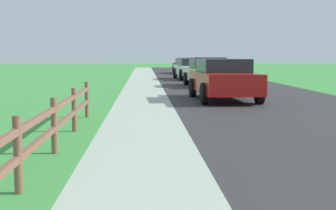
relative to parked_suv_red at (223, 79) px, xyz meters
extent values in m
plane|color=#3E9141|center=(-2.01, 8.33, -0.80)|extent=(120.00, 120.00, 0.00)
cube|color=#2F2F2F|center=(1.49, 10.33, -0.80)|extent=(7.00, 66.00, 0.01)
cube|color=#A5B4A1|center=(-5.01, 10.33, -0.80)|extent=(6.00, 66.00, 0.01)
cube|color=#3E9141|center=(-6.51, 10.33, -0.79)|extent=(5.00, 66.00, 0.00)
cylinder|color=brown|center=(-4.52, -11.63, -0.31)|extent=(0.11, 0.11, 0.97)
cylinder|color=brown|center=(-4.52, -9.30, -0.31)|extent=(0.11, 0.11, 0.97)
cylinder|color=brown|center=(-4.52, -6.97, -0.31)|extent=(0.11, 0.11, 0.97)
cylinder|color=brown|center=(-4.52, -4.63, -0.31)|extent=(0.11, 0.11, 0.97)
cube|color=brown|center=(-4.52, -10.47, -0.36)|extent=(0.07, 11.67, 0.09)
cube|color=brown|center=(-4.52, -10.47, -0.02)|extent=(0.07, 11.67, 0.09)
cube|color=maroon|center=(0.00, -0.03, -0.12)|extent=(2.10, 4.70, 0.73)
cube|color=#1E232B|center=(0.00, 0.11, 0.50)|extent=(1.78, 2.41, 0.49)
cylinder|color=black|center=(-1.01, 1.37, -0.43)|extent=(0.25, 0.76, 0.75)
cylinder|color=black|center=(0.91, 1.44, -0.43)|extent=(0.25, 0.76, 0.75)
cylinder|color=black|center=(-0.91, -1.50, -0.43)|extent=(0.25, 0.76, 0.75)
cylinder|color=black|center=(1.02, -1.43, -0.43)|extent=(0.25, 0.76, 0.75)
cube|color=#B7BABF|center=(0.42, 7.51, -0.17)|extent=(2.16, 4.37, 0.65)
cube|color=#1E232B|center=(0.42, 7.50, 0.45)|extent=(1.78, 2.03, 0.59)
cylinder|color=black|center=(-0.61, 8.77, -0.45)|extent=(0.27, 0.72, 0.71)
cylinder|color=black|center=(1.28, 8.89, -0.45)|extent=(0.27, 0.72, 0.71)
cylinder|color=black|center=(-0.44, 6.13, -0.45)|extent=(0.27, 0.72, 0.71)
cylinder|color=black|center=(1.45, 6.26, -0.45)|extent=(0.27, 0.72, 0.71)
cube|color=white|center=(0.25, 14.54, -0.17)|extent=(2.11, 4.91, 0.63)
cube|color=#1E232B|center=(0.24, 14.69, 0.38)|extent=(1.72, 2.38, 0.46)
cylinder|color=black|center=(-0.74, 15.96, -0.42)|extent=(0.27, 0.77, 0.76)
cylinder|color=black|center=(1.03, 16.08, -0.42)|extent=(0.27, 0.77, 0.76)
cylinder|color=black|center=(-0.53, 12.99, -0.42)|extent=(0.27, 0.77, 0.76)
cylinder|color=black|center=(1.24, 13.12, -0.42)|extent=(0.27, 0.77, 0.76)
cube|color=black|center=(0.77, 24.53, -0.17)|extent=(2.01, 4.57, 0.62)
cube|color=#1E232B|center=(0.77, 24.44, 0.36)|extent=(1.67, 2.35, 0.45)
cylinder|color=black|center=(-0.19, 25.86, -0.42)|extent=(0.26, 0.76, 0.75)
cylinder|color=black|center=(1.57, 25.96, -0.42)|extent=(0.26, 0.76, 0.75)
cylinder|color=black|center=(-0.03, 23.09, -0.42)|extent=(0.26, 0.76, 0.75)
cylinder|color=black|center=(1.72, 23.19, -0.42)|extent=(0.26, 0.76, 0.75)
camera|label=1|loc=(-2.98, -17.33, 0.91)|focal=50.03mm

